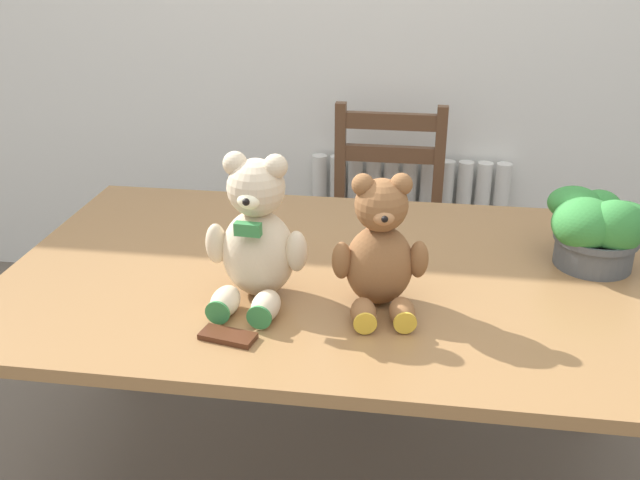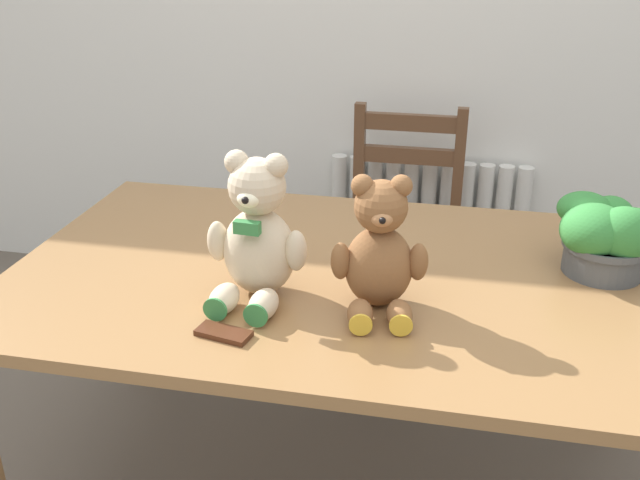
% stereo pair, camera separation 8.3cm
% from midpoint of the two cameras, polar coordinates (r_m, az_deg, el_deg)
% --- Properties ---
extents(radiator, '(0.80, 0.10, 0.60)m').
position_cam_midpoint_polar(radiator, '(2.95, 6.13, 0.20)').
color(radiator, silver).
rests_on(radiator, ground_plane).
extents(dining_table, '(1.57, 0.97, 0.70)m').
position_cam_midpoint_polar(dining_table, '(1.73, -0.03, -4.75)').
color(dining_table, olive).
rests_on(dining_table, ground_plane).
extents(wooden_chair_behind, '(0.41, 0.45, 0.85)m').
position_cam_midpoint_polar(wooden_chair_behind, '(2.64, 4.30, 1.06)').
color(wooden_chair_behind, brown).
rests_on(wooden_chair_behind, ground_plane).
extents(teddy_bear_left, '(0.23, 0.23, 0.33)m').
position_cam_midpoint_polar(teddy_bear_left, '(1.54, -6.65, 0.14)').
color(teddy_bear_left, beige).
rests_on(teddy_bear_left, dining_table).
extents(teddy_bear_right, '(0.21, 0.22, 0.30)m').
position_cam_midpoint_polar(teddy_bear_right, '(1.50, 3.27, -0.92)').
color(teddy_bear_right, brown).
rests_on(teddy_bear_right, dining_table).
extents(potted_plant, '(0.23, 0.22, 0.18)m').
position_cam_midpoint_polar(potted_plant, '(1.79, 20.02, 0.94)').
color(potted_plant, '#4C5156').
rests_on(potted_plant, dining_table).
extents(chocolate_bar, '(0.12, 0.07, 0.01)m').
position_cam_midpoint_polar(chocolate_bar, '(1.45, -9.02, -7.63)').
color(chocolate_bar, '#472314').
rests_on(chocolate_bar, dining_table).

